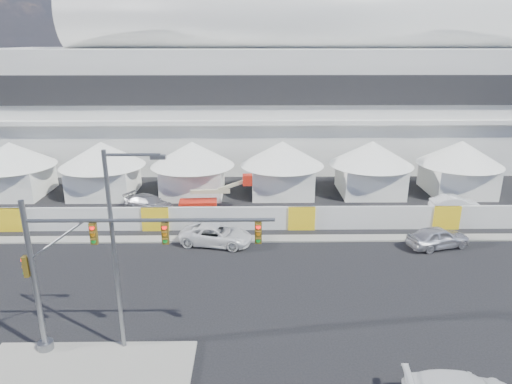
{
  "coord_description": "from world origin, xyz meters",
  "views": [
    {
      "loc": [
        1.77,
        -20.44,
        14.86
      ],
      "look_at": [
        2.19,
        10.0,
        4.77
      ],
      "focal_mm": 32.0,
      "sensor_mm": 36.0,
      "label": 1
    }
  ],
  "objects_px": {
    "lot_car_c": "(149,203)",
    "boom_lift": "(205,202)",
    "lot_car_a": "(455,204)",
    "pickup_curb": "(216,235)",
    "sedan_silver": "(438,237)",
    "traffic_mast": "(84,269)",
    "streetlight_median": "(119,240)"
  },
  "relations": [
    {
      "from": "lot_car_a",
      "to": "streetlight_median",
      "type": "height_order",
      "value": "streetlight_median"
    },
    {
      "from": "lot_car_c",
      "to": "boom_lift",
      "type": "distance_m",
      "value": 5.19
    },
    {
      "from": "sedan_silver",
      "to": "pickup_curb",
      "type": "relative_size",
      "value": 0.87
    },
    {
      "from": "pickup_curb",
      "to": "lot_car_a",
      "type": "distance_m",
      "value": 22.45
    },
    {
      "from": "lot_car_c",
      "to": "boom_lift",
      "type": "bearing_deg",
      "value": -63.59
    },
    {
      "from": "boom_lift",
      "to": "lot_car_c",
      "type": "bearing_deg",
      "value": 173.88
    },
    {
      "from": "sedan_silver",
      "to": "boom_lift",
      "type": "xyz_separation_m",
      "value": [
        -18.3,
        7.92,
        0.1
      ]
    },
    {
      "from": "sedan_silver",
      "to": "boom_lift",
      "type": "bearing_deg",
      "value": 51.09
    },
    {
      "from": "streetlight_median",
      "to": "lot_car_a",
      "type": "bearing_deg",
      "value": 37.78
    },
    {
      "from": "pickup_curb",
      "to": "boom_lift",
      "type": "xyz_separation_m",
      "value": [
        -1.5,
        7.16,
        0.15
      ]
    },
    {
      "from": "lot_car_a",
      "to": "traffic_mast",
      "type": "relative_size",
      "value": 0.37
    },
    {
      "from": "lot_car_a",
      "to": "boom_lift",
      "type": "bearing_deg",
      "value": 90.65
    },
    {
      "from": "sedan_silver",
      "to": "streetlight_median",
      "type": "bearing_deg",
      "value": 104.43
    },
    {
      "from": "pickup_curb",
      "to": "lot_car_c",
      "type": "bearing_deg",
      "value": 53.55
    },
    {
      "from": "traffic_mast",
      "to": "lot_car_c",
      "type": "bearing_deg",
      "value": 94.03
    },
    {
      "from": "lot_car_a",
      "to": "boom_lift",
      "type": "height_order",
      "value": "boom_lift"
    },
    {
      "from": "boom_lift",
      "to": "pickup_curb",
      "type": "bearing_deg",
      "value": -81.27
    },
    {
      "from": "lot_car_a",
      "to": "pickup_curb",
      "type": "bearing_deg",
      "value": 109.2
    },
    {
      "from": "traffic_mast",
      "to": "streetlight_median",
      "type": "bearing_deg",
      "value": 6.68
    },
    {
      "from": "pickup_curb",
      "to": "lot_car_c",
      "type": "distance_m",
      "value": 9.99
    },
    {
      "from": "lot_car_a",
      "to": "lot_car_c",
      "type": "distance_m",
      "value": 28.06
    },
    {
      "from": "lot_car_c",
      "to": "lot_car_a",
      "type": "bearing_deg",
      "value": -61.77
    },
    {
      "from": "traffic_mast",
      "to": "boom_lift",
      "type": "bearing_deg",
      "value": 79.28
    },
    {
      "from": "streetlight_median",
      "to": "sedan_silver",
      "type": "bearing_deg",
      "value": 29.93
    },
    {
      "from": "lot_car_c",
      "to": "traffic_mast",
      "type": "height_order",
      "value": "traffic_mast"
    },
    {
      "from": "sedan_silver",
      "to": "traffic_mast",
      "type": "height_order",
      "value": "traffic_mast"
    },
    {
      "from": "lot_car_c",
      "to": "traffic_mast",
      "type": "bearing_deg",
      "value": -146.54
    },
    {
      "from": "sedan_silver",
      "to": "traffic_mast",
      "type": "distance_m",
      "value": 25.36
    },
    {
      "from": "traffic_mast",
      "to": "sedan_silver",
      "type": "bearing_deg",
      "value": 28.38
    },
    {
      "from": "streetlight_median",
      "to": "traffic_mast",
      "type": "bearing_deg",
      "value": -173.32
    },
    {
      "from": "pickup_curb",
      "to": "lot_car_c",
      "type": "xyz_separation_m",
      "value": [
        -6.68,
        7.43,
        -0.04
      ]
    },
    {
      "from": "pickup_curb",
      "to": "lot_car_a",
      "type": "height_order",
      "value": "pickup_curb"
    }
  ]
}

